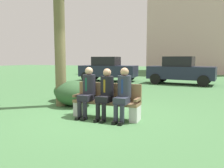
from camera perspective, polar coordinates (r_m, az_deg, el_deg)
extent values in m
plane|color=#457644|center=(6.15, -4.01, -8.02)|extent=(80.00, 80.00, 0.00)
cube|color=brown|center=(5.80, -1.54, -4.68)|extent=(1.77, 0.44, 0.07)
cube|color=brown|center=(5.93, -0.79, -1.89)|extent=(1.77, 0.06, 0.45)
cube|color=brown|center=(6.17, -8.73, -2.81)|extent=(0.08, 0.44, 0.06)
cube|color=brown|center=(5.49, 6.57, -3.93)|extent=(0.08, 0.44, 0.06)
cube|color=silver|center=(6.21, -8.20, -6.13)|extent=(0.20, 0.37, 0.38)
cube|color=silver|center=(5.58, 5.92, -7.53)|extent=(0.20, 0.37, 0.38)
cube|color=#23232D|center=(5.86, -6.73, -3.47)|extent=(0.32, 0.38, 0.16)
cylinder|color=#23232D|center=(5.80, -8.31, -6.68)|extent=(0.11, 0.11, 0.45)
cylinder|color=#23232D|center=(5.72, -6.93, -6.84)|extent=(0.11, 0.11, 0.45)
cube|color=black|center=(5.80, -8.59, -8.63)|extent=(0.09, 0.22, 0.07)
cube|color=black|center=(5.72, -7.21, -8.82)|extent=(0.09, 0.22, 0.07)
cylinder|color=#23232D|center=(5.98, -5.88, -0.17)|extent=(0.34, 0.34, 0.54)
cube|color=#144C3D|center=(5.83, -6.65, -0.15)|extent=(0.05, 0.01, 0.34)
sphere|color=tan|center=(5.95, -5.92, 3.31)|extent=(0.21, 0.21, 0.21)
cube|color=black|center=(5.62, -2.05, -3.85)|extent=(0.32, 0.38, 0.16)
cylinder|color=black|center=(5.55, -3.62, -7.21)|extent=(0.11, 0.11, 0.45)
cylinder|color=black|center=(5.48, -2.11, -7.38)|extent=(0.11, 0.11, 0.45)
cube|color=black|center=(5.55, -3.88, -9.25)|extent=(0.09, 0.22, 0.07)
cube|color=black|center=(5.48, -2.37, -9.44)|extent=(0.09, 0.22, 0.07)
cylinder|color=black|center=(5.75, -1.26, -0.55)|extent=(0.34, 0.34, 0.51)
cube|color=olive|center=(5.60, -1.95, -0.53)|extent=(0.05, 0.01, 0.33)
sphere|color=tan|center=(5.72, -1.27, 2.94)|extent=(0.21, 0.21, 0.21)
cube|color=#2D3342|center=(5.44, 2.51, -4.20)|extent=(0.32, 0.38, 0.16)
cylinder|color=#2D3342|center=(5.36, 0.97, -7.69)|extent=(0.11, 0.11, 0.45)
cylinder|color=#2D3342|center=(5.31, 2.59, -7.85)|extent=(0.11, 0.11, 0.45)
cube|color=black|center=(5.36, 0.73, -9.81)|extent=(0.09, 0.22, 0.07)
cube|color=black|center=(5.30, 2.36, -9.99)|extent=(0.09, 0.22, 0.07)
cylinder|color=#2D3342|center=(5.57, 3.20, -0.63)|extent=(0.34, 0.34, 0.54)
cube|color=navy|center=(5.41, 2.62, -0.62)|extent=(0.05, 0.01, 0.35)
sphere|color=tan|center=(5.54, 3.23, 3.12)|extent=(0.21, 0.21, 0.21)
cylinder|color=brown|center=(7.49, -13.25, 12.71)|extent=(0.35, 0.35, 4.75)
ellipsoid|color=#2F6330|center=(8.38, -11.05, -1.85)|extent=(1.10, 1.01, 0.69)
ellipsoid|color=#2E522E|center=(7.45, -9.48, -2.32)|extent=(1.32, 1.21, 0.82)
cube|color=#1E2338|center=(15.50, -0.95, 3.35)|extent=(3.97, 1.74, 0.76)
cube|color=black|center=(15.53, -1.47, 5.87)|extent=(1.76, 1.44, 0.60)
cylinder|color=black|center=(15.84, 4.69, 2.02)|extent=(0.65, 0.17, 0.64)
cylinder|color=black|center=(14.35, 3.02, 1.57)|extent=(0.65, 0.17, 0.64)
cylinder|color=black|center=(16.77, -4.34, 2.27)|extent=(0.65, 0.17, 0.64)
cylinder|color=black|center=(15.37, -6.75, 1.86)|extent=(0.65, 0.17, 0.64)
cube|color=#1E2338|center=(14.21, 17.22, 2.78)|extent=(4.04, 1.94, 0.76)
cube|color=black|center=(14.22, 16.72, 5.54)|extent=(1.83, 1.52, 0.60)
cylinder|color=black|center=(14.81, 22.95, 1.22)|extent=(0.65, 0.20, 0.64)
cylinder|color=black|center=(13.26, 22.28, 0.70)|extent=(0.65, 0.20, 0.64)
cylinder|color=black|center=(15.31, 12.74, 1.73)|extent=(0.65, 0.20, 0.64)
cylinder|color=black|center=(13.82, 10.97, 1.28)|extent=(0.65, 0.20, 0.64)
cube|color=#D0A8A5|center=(28.39, 21.75, 16.98)|extent=(10.34, 8.16, 13.90)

